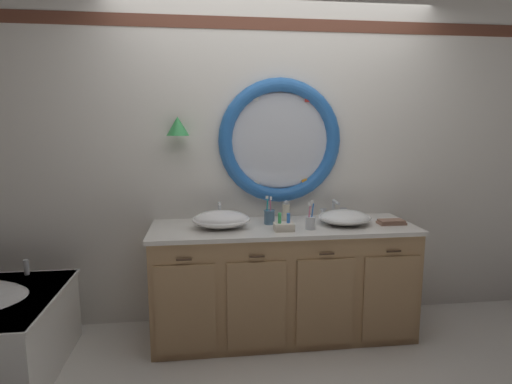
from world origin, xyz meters
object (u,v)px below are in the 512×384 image
object	(u,v)px
folded_hand_towel	(391,222)
toiletry_basket	(284,226)
toothbrush_holder_left	(269,216)
toothbrush_holder_right	(310,222)
sink_basin_left	(221,219)
sink_basin_right	(344,217)
soap_dispenser	(286,212)

from	to	relation	value
folded_hand_towel	toiletry_basket	world-z (taller)	toiletry_basket
toothbrush_holder_left	toothbrush_holder_right	xyz separation A→B (m)	(0.26, -0.20, -0.01)
sink_basin_left	toiletry_basket	distance (m)	0.45
sink_basin_right	toothbrush_holder_right	size ratio (longest dim) A/B	1.87
sink_basin_left	soap_dispenser	bearing A→B (deg)	18.25
sink_basin_right	toothbrush_holder_right	xyz separation A→B (m)	(-0.29, -0.12, 0.00)
toothbrush_holder_left	toiletry_basket	distance (m)	0.22
toothbrush_holder_left	toothbrush_holder_right	size ratio (longest dim) A/B	1.03
folded_hand_towel	toiletry_basket	bearing A→B (deg)	-173.93
toothbrush_holder_right	toiletry_basket	distance (m)	0.19
toiletry_basket	sink_basin_left	bearing A→B (deg)	163.20
sink_basin_right	toothbrush_holder_left	xyz separation A→B (m)	(-0.55, 0.08, 0.01)
sink_basin_right	toothbrush_holder_right	bearing A→B (deg)	-157.85
toothbrush_holder_right	toiletry_basket	world-z (taller)	toothbrush_holder_right
sink_basin_right	folded_hand_towel	world-z (taller)	sink_basin_right
sink_basin_left	toiletry_basket	world-z (taller)	toiletry_basket
sink_basin_left	toiletry_basket	size ratio (longest dim) A/B	3.02
sink_basin_right	toothbrush_holder_left	size ratio (longest dim) A/B	1.81
soap_dispenser	toiletry_basket	bearing A→B (deg)	-103.87
sink_basin_left	sink_basin_right	distance (m)	0.91
sink_basin_left	sink_basin_right	size ratio (longest dim) A/B	1.07
sink_basin_left	folded_hand_towel	world-z (taller)	sink_basin_left
sink_basin_right	toothbrush_holder_left	bearing A→B (deg)	172.03
folded_hand_towel	toiletry_basket	distance (m)	0.84
toothbrush_holder_right	toiletry_basket	size ratio (longest dim) A/B	1.51
toothbrush_holder_right	toiletry_basket	xyz separation A→B (m)	(-0.19, -0.01, -0.02)
sink_basin_left	folded_hand_towel	distance (m)	1.26
toothbrush_holder_right	soap_dispenser	bearing A→B (deg)	112.68
sink_basin_right	toiletry_basket	xyz separation A→B (m)	(-0.48, -0.13, -0.02)
sink_basin_left	toothbrush_holder_left	xyz separation A→B (m)	(0.36, 0.08, -0.00)
soap_dispenser	toiletry_basket	distance (m)	0.31
toothbrush_holder_left	folded_hand_towel	size ratio (longest dim) A/B	1.09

